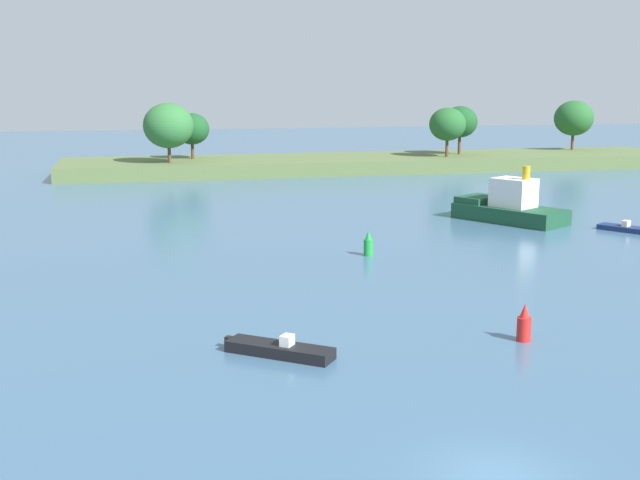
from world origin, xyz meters
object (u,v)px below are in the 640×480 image
Objects in this scene: fishing_skiff at (631,229)px; tugboat at (508,207)px; small_motorboat at (279,349)px; channel_buoy_green at (368,245)px; channel_buoy_red at (524,325)px.

tugboat is at bearing 137.16° from fishing_skiff.
small_motorboat is 41.44m from tugboat.
tugboat is 5.71× the size of channel_buoy_green.
channel_buoy_red is at bearing -84.69° from channel_buoy_green.
fishing_skiff is 0.49× the size of tugboat.
small_motorboat is 2.60× the size of channel_buoy_red.
fishing_skiff is at bearing 47.78° from channel_buoy_red.
fishing_skiff is 33.59m from channel_buoy_red.
channel_buoy_red is at bearing -114.68° from tugboat.
tugboat reaches higher than channel_buoy_green.
small_motorboat is 22.55m from channel_buoy_green.
tugboat is at bearing 49.59° from small_motorboat.
fishing_skiff is 2.79× the size of channel_buoy_green.
channel_buoy_green is at bearing -170.30° from fishing_skiff.
channel_buoy_red is (-14.76, -32.12, -0.53)m from tugboat.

